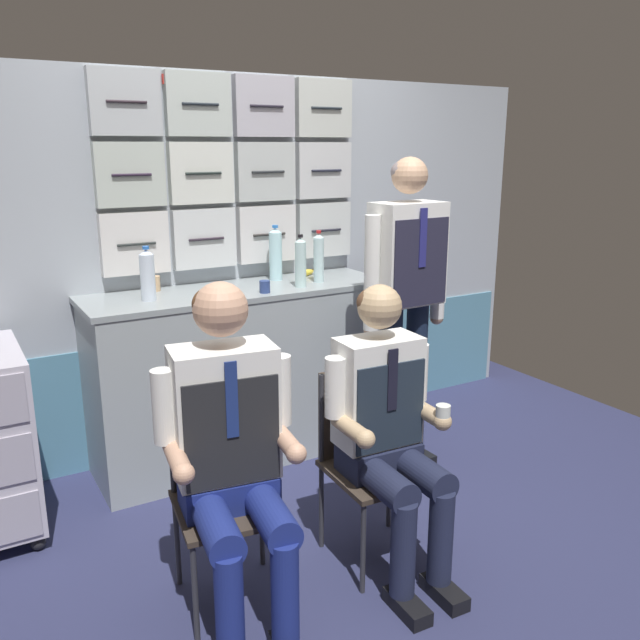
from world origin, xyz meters
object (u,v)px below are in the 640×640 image
object	(u,v)px
crew_member_right	(388,422)
crew_member_standing	(406,288)
folding_chair_left	(223,475)
folding_chair_right	(367,444)
snack_banana	(305,273)
crew_member_left	(231,441)
coffee_cup_spare	(265,286)
water_bottle_short	(147,275)

from	to	relation	value
crew_member_right	crew_member_standing	xyz separation A→B (m)	(0.64, 0.74, 0.35)
folding_chair_left	folding_chair_right	size ratio (longest dim) A/B	1.00
folding_chair_left	snack_banana	distance (m)	1.66
snack_banana	crew_member_left	bearing A→B (deg)	-128.23
folding_chair_right	crew_member_standing	world-z (taller)	crew_member_standing
crew_member_standing	folding_chair_left	bearing A→B (deg)	-157.95
folding_chair_right	crew_member_standing	bearing A→B (deg)	42.16
crew_member_right	coffee_cup_spare	size ratio (longest dim) A/B	18.55
crew_member_right	coffee_cup_spare	bearing A→B (deg)	90.75
coffee_cup_spare	snack_banana	bearing A→B (deg)	35.83
folding_chair_left	crew_member_standing	xyz separation A→B (m)	(1.28, 0.52, 0.52)
folding_chair_left	coffee_cup_spare	size ratio (longest dim) A/B	12.49
water_bottle_short	crew_member_left	bearing A→B (deg)	-93.17
coffee_cup_spare	crew_member_right	bearing A→B (deg)	-89.25
folding_chair_left	crew_member_standing	size ratio (longest dim) A/B	0.48
crew_member_left	coffee_cup_spare	size ratio (longest dim) A/B	19.61
folding_chair_left	crew_member_left	size ratio (longest dim) A/B	0.64
crew_member_standing	snack_banana	distance (m)	0.71
folding_chair_right	coffee_cup_spare	xyz separation A→B (m)	(-0.02, 0.95, 0.53)
crew_member_right	snack_banana	world-z (taller)	crew_member_right
folding_chair_left	crew_member_right	distance (m)	0.70
crew_member_standing	coffee_cup_spare	world-z (taller)	crew_member_standing
folding_chair_right	coffee_cup_spare	bearing A→B (deg)	91.34
crew_member_right	snack_banana	size ratio (longest dim) A/B	7.10
folding_chair_left	water_bottle_short	distance (m)	1.21
folding_chair_left	crew_member_standing	world-z (taller)	crew_member_standing
water_bottle_short	snack_banana	size ratio (longest dim) A/B	1.61
crew_member_left	crew_member_right	size ratio (longest dim) A/B	1.06
crew_member_right	snack_banana	xyz separation A→B (m)	(0.39, 1.40, 0.35)
folding_chair_left	crew_member_right	size ratio (longest dim) A/B	0.67
crew_member_right	coffee_cup_spare	xyz separation A→B (m)	(-0.01, 1.11, 0.37)
coffee_cup_spare	snack_banana	distance (m)	0.50
crew_member_left	folding_chair_right	bearing A→B (deg)	8.45
crew_member_left	crew_member_standing	bearing A→B (deg)	27.28
crew_member_left	crew_member_standing	xyz separation A→B (m)	(1.31, 0.67, 0.31)
crew_member_left	crew_member_right	distance (m)	0.67
folding_chair_left	crew_member_standing	bearing A→B (deg)	22.05
crew_member_standing	water_bottle_short	distance (m)	1.35
crew_member_left	crew_member_standing	size ratio (longest dim) A/B	0.76
folding_chair_left	crew_member_right	xyz separation A→B (m)	(0.64, -0.21, 0.16)
crew_member_right	water_bottle_short	xyz separation A→B (m)	(-0.60, 1.25, 0.46)
crew_member_right	snack_banana	bearing A→B (deg)	74.40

